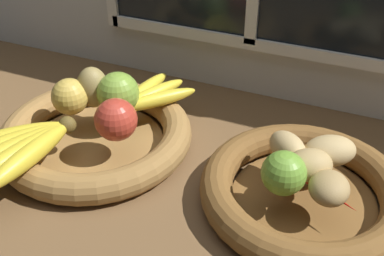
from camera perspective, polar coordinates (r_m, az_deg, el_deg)
The scene contains 15 objects.
ground_plane at distance 82.37cm, azimuth 0.73°, elevation -5.72°, with size 140.00×90.00×3.00cm, color brown.
fruit_bowl_left at distance 86.87cm, azimuth -11.66°, elevation -0.85°, with size 35.07×35.07×5.19cm.
fruit_bowl_right at distance 75.47cm, azimuth 13.57°, elevation -7.49°, with size 32.82×32.82×5.19cm.
apple_red_right at distance 78.70cm, azimuth -9.28°, elevation 1.01°, with size 7.28×7.28×7.28cm, color #B73828.
apple_green_back at distance 85.68cm, azimuth -9.02°, elevation 4.24°, with size 7.75×7.75×7.75cm, color #7AA338.
apple_golden_left at distance 87.65cm, azimuth -14.53°, elevation 3.86°, with size 6.73×6.73×6.73cm, color gold.
pear_brown at distance 88.04cm, azimuth -12.04°, elevation 4.87°, with size 5.82×5.60×8.01cm, color olive.
banana_bunch_front at distance 79.89cm, azimuth -20.30°, elevation -2.09°, with size 15.66×20.14×3.39cm.
banana_bunch_back at distance 89.21cm, azimuth -5.18°, elevation 3.99°, with size 12.46×16.81×2.71cm.
potato_large at distance 72.16cm, azimuth 14.12°, elevation -4.42°, with size 7.09×5.55×4.88cm, color tan.
potato_oblong at distance 75.10cm, azimuth 11.59°, elevation -2.36°, with size 7.20×4.67×4.68cm, color tan.
potato_small at distance 69.41cm, azimuth 16.40°, elevation -7.04°, with size 6.64×5.80×4.25cm, color #A38451.
potato_back at distance 76.04cm, azimuth 16.49°, elevation -2.67°, with size 8.31×5.69×4.70cm, color tan.
lime_near at distance 68.52cm, azimuth 11.14°, elevation -5.42°, with size 6.62×6.62×6.62cm, color #6B9E33.
chili_pepper at distance 71.06cm, azimuth 15.48°, elevation -7.11°, with size 1.62×1.62×12.31cm, color red.
Camera 1 is at (23.65, -58.01, 51.98)cm, focal length 43.66 mm.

